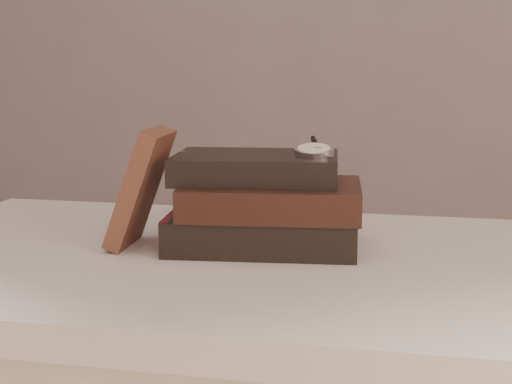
# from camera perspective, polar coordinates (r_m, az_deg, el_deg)

# --- Properties ---
(table) EXTENTS (1.00, 0.60, 0.75)m
(table) POSITION_cam_1_polar(r_m,az_deg,el_deg) (1.03, -1.44, -9.65)
(table) COLOR beige
(table) RESTS_ON ground
(book_stack) EXTENTS (0.27, 0.20, 0.13)m
(book_stack) POSITION_cam_1_polar(r_m,az_deg,el_deg) (1.03, 0.63, -0.91)
(book_stack) COLOR black
(book_stack) RESTS_ON table
(journal) EXTENTS (0.08, 0.11, 0.16)m
(journal) POSITION_cam_1_polar(r_m,az_deg,el_deg) (1.03, -8.71, 0.33)
(journal) COLOR #44241A
(journal) RESTS_ON table
(pocket_watch) EXTENTS (0.06, 0.16, 0.02)m
(pocket_watch) POSITION_cam_1_polar(r_m,az_deg,el_deg) (1.00, 4.38, 3.18)
(pocket_watch) COLOR silver
(pocket_watch) RESTS_ON book_stack
(eyeglasses) EXTENTS (0.12, 0.13, 0.05)m
(eyeglasses) POSITION_cam_1_polar(r_m,az_deg,el_deg) (1.12, -3.58, 0.66)
(eyeglasses) COLOR silver
(eyeglasses) RESTS_ON book_stack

